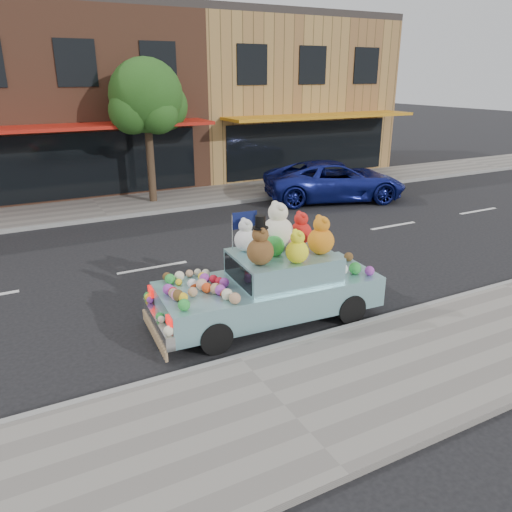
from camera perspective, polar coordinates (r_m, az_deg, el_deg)
ground at (r=12.91m, az=-11.72°, el=-1.33°), size 120.00×120.00×0.00m
near_sidewalk at (r=7.56m, az=3.26°, el=-17.00°), size 60.00×3.00×0.12m
far_sidewalk at (r=18.97m, az=-17.43°, el=5.21°), size 60.00×3.00×0.12m
near_kerb at (r=8.65m, az=-1.96°, el=-11.69°), size 60.00×0.12×0.13m
far_kerb at (r=17.54m, az=-16.47°, el=4.17°), size 60.00×0.12×0.13m
storefront_mid at (r=23.84m, az=-21.05°, el=16.44°), size 10.00×9.80×7.30m
storefront_right at (r=27.05m, az=1.41°, el=17.96°), size 10.00×9.80×7.30m
street_tree at (r=18.94m, az=-12.38°, el=16.81°), size 3.00×2.70×5.22m
car_blue at (r=19.71m, az=8.99°, el=8.49°), size 5.92×4.03×1.51m
art_car at (r=9.75m, az=1.71°, el=-2.84°), size 4.59×2.02×2.29m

